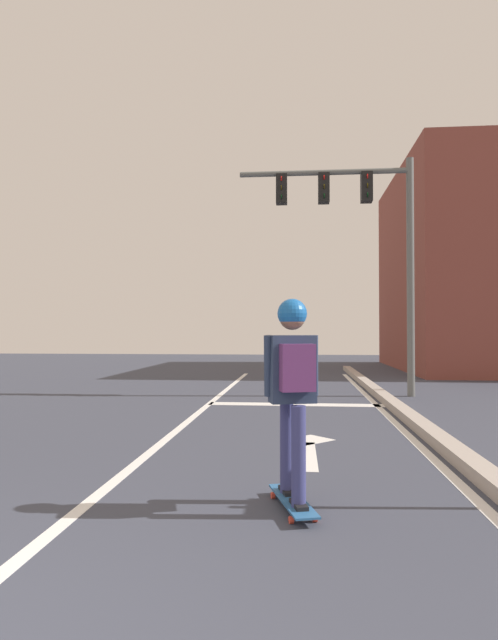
# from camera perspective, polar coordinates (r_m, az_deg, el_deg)

# --- Properties ---
(lane_line_center) EXTENTS (0.12, 20.00, 0.01)m
(lane_line_center) POSITION_cam_1_polar(r_m,az_deg,el_deg) (7.69, -7.74, -11.61)
(lane_line_center) COLOR silver
(lane_line_center) RESTS_ON ground
(lane_line_curbside) EXTENTS (0.12, 20.00, 0.01)m
(lane_line_curbside) POSITION_cam_1_polar(r_m,az_deg,el_deg) (7.64, 16.57, -11.65)
(lane_line_curbside) COLOR silver
(lane_line_curbside) RESTS_ON ground
(stop_bar) EXTENTS (3.31, 0.40, 0.01)m
(stop_bar) POSITION_cam_1_polar(r_m,az_deg,el_deg) (10.27, 5.06, -8.97)
(stop_bar) COLOR silver
(stop_bar) RESTS_ON ground
(lane_arrow_stem) EXTENTS (0.16, 1.40, 0.01)m
(lane_arrow_stem) POSITION_cam_1_polar(r_m,az_deg,el_deg) (6.20, 6.46, -14.18)
(lane_arrow_stem) COLOR silver
(lane_arrow_stem) RESTS_ON ground
(lane_arrow_head) EXTENTS (0.71, 0.71, 0.01)m
(lane_arrow_head) POSITION_cam_1_polar(r_m,az_deg,el_deg) (7.03, 6.32, -12.62)
(lane_arrow_head) COLOR silver
(lane_arrow_head) RESTS_ON ground
(curb_strip) EXTENTS (0.24, 24.00, 0.14)m
(curb_strip) POSITION_cam_1_polar(r_m,az_deg,el_deg) (7.68, 18.43, -11.07)
(curb_strip) COLOR #A69A90
(curb_strip) RESTS_ON ground
(skateboard) EXTENTS (0.41, 0.88, 0.08)m
(skateboard) POSITION_cam_1_polar(r_m,az_deg,el_deg) (4.42, 4.67, -18.70)
(skateboard) COLOR #285C92
(skateboard) RESTS_ON ground
(skater) EXTENTS (0.43, 0.60, 1.57)m
(skater) POSITION_cam_1_polar(r_m,az_deg,el_deg) (4.21, 4.71, -5.74)
(skater) COLOR navy
(skater) RESTS_ON skateboard
(traffic_signal_mast) EXTENTS (3.76, 0.34, 5.12)m
(traffic_signal_mast) POSITION_cam_1_polar(r_m,az_deg,el_deg) (11.98, 11.72, 10.20)
(traffic_signal_mast) COLOR slate
(traffic_signal_mast) RESTS_ON ground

